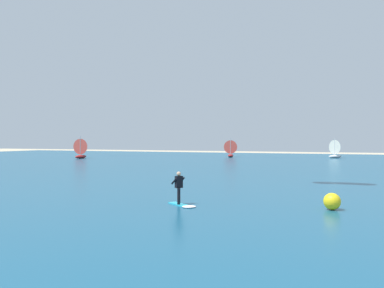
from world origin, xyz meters
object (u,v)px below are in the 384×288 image
kitesurfer (181,193)px  sailboat_center_horizon (337,149)px  marker_buoy (332,201)px  sailboat_anchored_offshore (231,148)px  sailboat_trailing (82,148)px

kitesurfer → sailboat_center_horizon: 56.64m
kitesurfer → marker_buoy: bearing=11.2°
kitesurfer → marker_buoy: kitesurfer is taller
marker_buoy → sailboat_anchored_offshore: bearing=111.1°
sailboat_anchored_offshore → sailboat_center_horizon: bearing=9.6°
sailboat_center_horizon → sailboat_trailing: sailboat_trailing is taller
sailboat_center_horizon → sailboat_anchored_offshore: bearing=-170.4°
sailboat_center_horizon → sailboat_anchored_offshore: (-18.49, -3.13, -0.04)m
sailboat_anchored_offshore → kitesurfer: bearing=-76.3°
kitesurfer → sailboat_trailing: bearing=132.5°
kitesurfer → sailboat_anchored_offshore: (-12.93, 53.23, 1.00)m
kitesurfer → marker_buoy: 7.23m
kitesurfer → sailboat_trailing: 52.69m
sailboat_center_horizon → sailboat_anchored_offshore: sailboat_center_horizon is taller
sailboat_center_horizon → marker_buoy: size_ratio=4.51×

